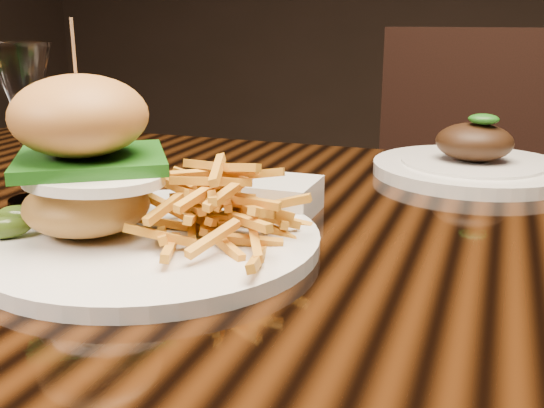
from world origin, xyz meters
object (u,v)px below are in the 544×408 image
(dining_table, at_px, (317,289))
(chair_far, at_px, (457,205))
(wine_glass, at_px, (24,87))
(far_dish, at_px, (472,164))
(burger_plate, at_px, (141,192))

(dining_table, height_order, chair_far, chair_far)
(dining_table, height_order, wine_glass, wine_glass)
(chair_far, bearing_deg, dining_table, -89.00)
(chair_far, bearing_deg, far_dish, -78.02)
(wine_glass, relative_size, far_dish, 0.68)
(dining_table, distance_m, burger_plate, 0.23)
(burger_plate, distance_m, chair_far, 1.08)
(burger_plate, height_order, chair_far, burger_plate)
(burger_plate, bearing_deg, far_dish, 34.36)
(dining_table, height_order, burger_plate, burger_plate)
(wine_glass, height_order, chair_far, chair_far)
(far_dish, distance_m, chair_far, 0.63)
(far_dish, height_order, chair_far, chair_far)
(dining_table, bearing_deg, burger_plate, -138.30)
(wine_glass, bearing_deg, far_dish, 33.18)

